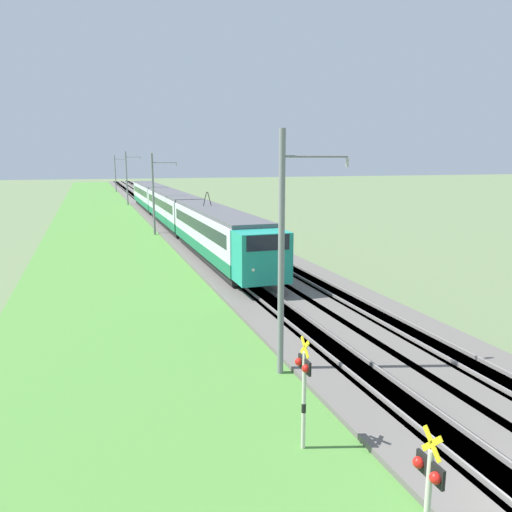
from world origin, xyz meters
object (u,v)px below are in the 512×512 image
(passenger_train, at_px, (172,207))
(catenary_mast_far, at_px, (127,178))
(crossing_signal_aux, at_px, (304,384))
(crossing_signal_near, at_px, (427,498))
(catenary_mast_near, at_px, (283,254))
(catenary_mast_mid, at_px, (154,194))
(catenary_mast_distant, at_px, (116,173))

(passenger_train, bearing_deg, catenary_mast_far, -175.11)
(crossing_signal_aux, xyz_separation_m, catenary_mast_far, (74.61, -1.21, 2.65))
(crossing_signal_near, relative_size, catenary_mast_near, 0.37)
(catenary_mast_near, xyz_separation_m, catenary_mast_mid, (35.01, -0.00, -0.21))
(catenary_mast_near, bearing_deg, catenary_mast_mid, -0.00)
(crossing_signal_aux, relative_size, catenary_mast_distant, 0.37)
(crossing_signal_aux, xyz_separation_m, catenary_mast_distant, (109.62, -1.21, 2.47))
(crossing_signal_aux, bearing_deg, catenary_mast_mid, -91.75)
(crossing_signal_near, height_order, catenary_mast_near, catenary_mast_near)
(crossing_signal_near, height_order, catenary_mast_distant, catenary_mast_distant)
(catenary_mast_near, bearing_deg, catenary_mast_distant, -0.00)
(crossing_signal_aux, xyz_separation_m, catenary_mast_near, (4.59, -1.21, 2.51))
(passenger_train, relative_size, catenary_mast_far, 7.04)
(crossing_signal_near, bearing_deg, catenary_mast_near, -96.15)
(passenger_train, xyz_separation_m, catenary_mast_near, (-40.00, 2.56, 2.04))
(catenary_mast_near, xyz_separation_m, catenary_mast_distant, (105.03, -0.00, -0.04))
(catenary_mast_distant, bearing_deg, passenger_train, -177.74)
(catenary_mast_far, distance_m, catenary_mast_distant, 35.01)
(catenary_mast_far, height_order, catenary_mast_distant, catenary_mast_far)
(passenger_train, xyz_separation_m, catenary_mast_far, (30.03, 2.57, 2.18))
(catenary_mast_near, distance_m, catenary_mast_mid, 35.01)
(passenger_train, bearing_deg, crossing_signal_aux, -4.84)
(crossing_signal_aux, distance_m, catenary_mast_mid, 39.68)
(catenary_mast_distant, bearing_deg, crossing_signal_aux, 179.37)
(passenger_train, distance_m, catenary_mast_far, 30.21)
(catenary_mast_far, relative_size, catenary_mast_distant, 1.04)
(crossing_signal_near, bearing_deg, passenger_train, -94.14)
(passenger_train, bearing_deg, catenary_mast_near, -3.67)
(passenger_train, xyz_separation_m, catenary_mast_distant, (65.04, 2.56, 1.99))
(crossing_signal_near, height_order, crossing_signal_aux, crossing_signal_near)
(catenary_mast_mid, bearing_deg, crossing_signal_aux, 178.25)
(passenger_train, distance_m, crossing_signal_aux, 44.75)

